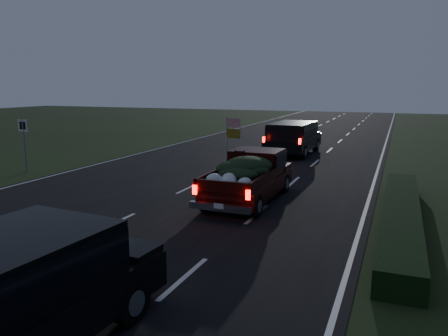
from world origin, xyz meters
The scene contains 6 objects.
ground centered at (0.00, 0.00, 0.00)m, with size 120.00×120.00×0.00m, color black.
road_asphalt centered at (0.00, 0.00, 0.01)m, with size 14.00×120.00×0.02m, color black.
hedge_row centered at (7.80, 3.00, 0.30)m, with size 1.00×10.00×0.60m, color black.
route_sign centered at (-8.50, 5.00, 1.66)m, with size 0.55×0.08×2.50m.
pickup_truck centered at (2.83, 4.01, 0.97)m, with size 1.92×4.94×2.59m.
lead_suv centered at (1.80, 15.10, 1.16)m, with size 2.34×5.38×1.53m.
Camera 1 is at (7.59, -10.14, 3.99)m, focal length 35.00 mm.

